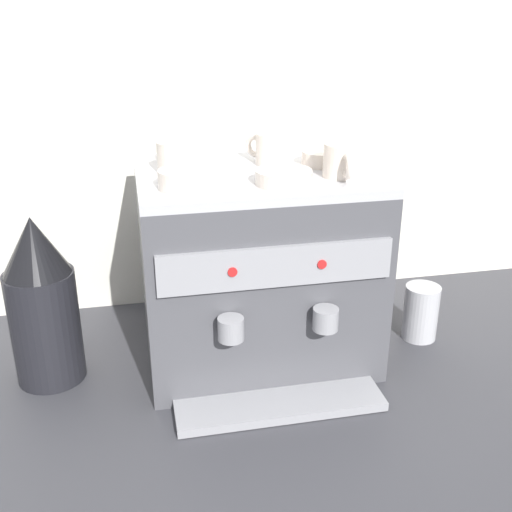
% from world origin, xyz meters
% --- Properties ---
extents(ground_plane, '(4.00, 4.00, 0.00)m').
position_xyz_m(ground_plane, '(0.00, 0.00, 0.00)').
color(ground_plane, '#38383D').
extents(tiled_backsplash_wall, '(2.80, 0.03, 1.06)m').
position_xyz_m(tiled_backsplash_wall, '(0.00, 0.34, 0.53)').
color(tiled_backsplash_wall, silver).
rests_on(tiled_backsplash_wall, ground_plane).
extents(espresso_machine, '(0.55, 0.53, 0.48)m').
position_xyz_m(espresso_machine, '(0.00, -0.00, 0.24)').
color(espresso_machine, '#4C4C51').
rests_on(espresso_machine, ground_plane).
extents(ceramic_cup_0, '(0.07, 0.11, 0.07)m').
position_xyz_m(ceramic_cup_0, '(-0.19, 0.02, 0.51)').
color(ceramic_cup_0, beige).
rests_on(ceramic_cup_0, espresso_machine).
extents(ceramic_cup_1, '(0.08, 0.12, 0.07)m').
position_xyz_m(ceramic_cup_1, '(0.17, -0.09, 0.51)').
color(ceramic_cup_1, beige).
rests_on(ceramic_cup_1, espresso_machine).
extents(ceramic_cup_2, '(0.09, 0.10, 0.07)m').
position_xyz_m(ceramic_cup_2, '(0.05, 0.05, 0.51)').
color(ceramic_cup_2, beige).
rests_on(ceramic_cup_2, espresso_machine).
extents(ceramic_bowl_0, '(0.12, 0.12, 0.03)m').
position_xyz_m(ceramic_bowl_0, '(0.03, -0.12, 0.49)').
color(ceramic_bowl_0, beige).
rests_on(ceramic_bowl_0, espresso_machine).
extents(ceramic_bowl_1, '(0.09, 0.09, 0.04)m').
position_xyz_m(ceramic_bowl_1, '(-0.18, -0.11, 0.50)').
color(ceramic_bowl_1, beige).
rests_on(ceramic_bowl_1, espresso_machine).
extents(ceramic_bowl_2, '(0.10, 0.10, 0.03)m').
position_xyz_m(ceramic_bowl_2, '(0.16, 0.02, 0.49)').
color(ceramic_bowl_2, beige).
rests_on(ceramic_bowl_2, espresso_machine).
extents(ceramic_bowl_3, '(0.10, 0.10, 0.04)m').
position_xyz_m(ceramic_bowl_3, '(-0.16, 0.12, 0.50)').
color(ceramic_bowl_3, beige).
rests_on(ceramic_bowl_3, espresso_machine).
extents(coffee_grinder, '(0.16, 0.16, 0.41)m').
position_xyz_m(coffee_grinder, '(-0.51, -0.02, 0.20)').
color(coffee_grinder, black).
rests_on(coffee_grinder, ground_plane).
extents(milk_pitcher, '(0.09, 0.09, 0.15)m').
position_xyz_m(milk_pitcher, '(0.44, -0.03, 0.07)').
color(milk_pitcher, '#B7B7BC').
rests_on(milk_pitcher, ground_plane).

